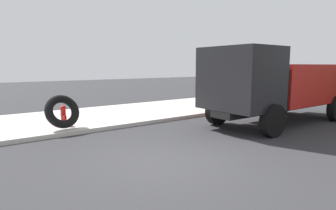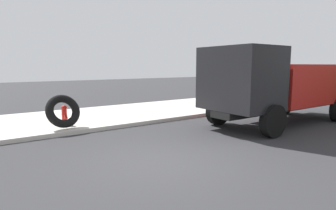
{
  "view_description": "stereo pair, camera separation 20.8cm",
  "coord_description": "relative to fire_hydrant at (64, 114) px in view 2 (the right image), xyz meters",
  "views": [
    {
      "loc": [
        -3.83,
        -5.34,
        2.35
      ],
      "look_at": [
        2.07,
        2.58,
        0.96
      ],
      "focal_mm": 29.88,
      "sensor_mm": 36.0,
      "label": 1
    },
    {
      "loc": [
        -3.66,
        -5.46,
        2.35
      ],
      "look_at": [
        2.07,
        2.58,
        0.96
      ],
      "focal_mm": 29.88,
      "sensor_mm": 36.0,
      "label": 2
    }
  ],
  "objects": [
    {
      "name": "dump_truck_red",
      "position": [
        7.34,
        -4.06,
        1.06
      ],
      "size": [
        7.02,
        2.85,
        3.0
      ],
      "color": "red",
      "rests_on": "ground"
    },
    {
      "name": "sidewalk_curb",
      "position": [
        0.85,
        1.35,
        -0.47
      ],
      "size": [
        36.0,
        5.0,
        0.15
      ],
      "primitive_type": "cube",
      "color": "#BCB7AD",
      "rests_on": "ground"
    },
    {
      "name": "fire_hydrant",
      "position": [
        0.0,
        0.0,
        0.0
      ],
      "size": [
        0.22,
        0.49,
        0.75
      ],
      "color": "red",
      "rests_on": "sidewalk_curb"
    },
    {
      "name": "loose_tire",
      "position": [
        -0.18,
        -0.55,
        0.21
      ],
      "size": [
        1.3,
        0.9,
        1.22
      ],
      "primitive_type": "torus",
      "rotation": [
        1.15,
        0.0,
        0.13
      ],
      "color": "black",
      "rests_on": "sidewalk_curb"
    },
    {
      "name": "ground_plane",
      "position": [
        0.85,
        -5.15,
        -0.55
      ],
      "size": [
        80.0,
        80.0,
        0.0
      ],
      "primitive_type": "plane",
      "color": "#2D2D30"
    }
  ]
}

